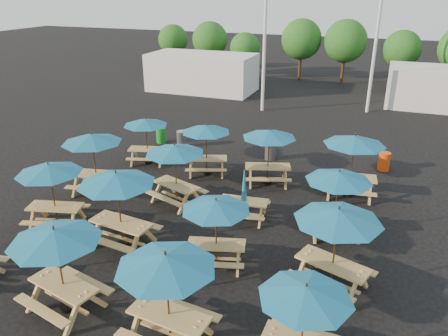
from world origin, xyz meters
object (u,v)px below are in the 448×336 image
at_px(picnic_unit_13, 338,220).
at_px(waste_bin_2, 270,151).
at_px(picnic_unit_9, 216,209).
at_px(picnic_unit_15, 354,144).
at_px(picnic_unit_14, 339,180).
at_px(picnic_unit_10, 244,196).
at_px(waste_bin_0, 161,135).
at_px(waste_bin_1, 182,139).
at_px(picnic_unit_7, 206,131).
at_px(picnic_unit_8, 166,266).
at_px(picnic_unit_4, 55,240).
at_px(picnic_unit_1, 49,172).
at_px(picnic_unit_3, 146,124).
at_px(picnic_unit_11, 269,137).
at_px(waste_bin_3, 384,161).
at_px(picnic_unit_5, 117,183).
at_px(picnic_unit_2, 92,142).
at_px(picnic_unit_6, 175,153).

height_order(picnic_unit_13, waste_bin_2, picnic_unit_13).
bearing_deg(picnic_unit_9, picnic_unit_15, 46.61).
distance_m(picnic_unit_14, picnic_unit_15, 3.14).
bearing_deg(picnic_unit_10, waste_bin_0, 130.88).
height_order(picnic_unit_10, waste_bin_1, picnic_unit_10).
bearing_deg(picnic_unit_7, picnic_unit_8, -92.21).
xyz_separation_m(picnic_unit_7, picnic_unit_8, (2.98, -9.33, 0.15)).
height_order(picnic_unit_8, picnic_unit_13, picnic_unit_13).
bearing_deg(waste_bin_0, waste_bin_1, -7.59).
height_order(picnic_unit_4, picnic_unit_13, picnic_unit_13).
height_order(picnic_unit_1, picnic_unit_8, picnic_unit_8).
xyz_separation_m(picnic_unit_10, picnic_unit_13, (3.43, -2.83, 1.26)).
bearing_deg(picnic_unit_13, waste_bin_2, 133.81).
distance_m(picnic_unit_3, picnic_unit_14, 9.52).
xyz_separation_m(picnic_unit_13, waste_bin_1, (-8.72, 8.80, -1.73)).
relative_size(picnic_unit_4, waste_bin_2, 3.25).
height_order(picnic_unit_9, picnic_unit_11, picnic_unit_11).
height_order(picnic_unit_9, waste_bin_3, picnic_unit_9).
xyz_separation_m(picnic_unit_5, waste_bin_3, (7.55, 9.36, -1.79)).
relative_size(picnic_unit_3, picnic_unit_14, 0.91).
xyz_separation_m(picnic_unit_2, picnic_unit_10, (6.13, 0.01, -1.25)).
bearing_deg(picnic_unit_9, waste_bin_2, 78.96).
relative_size(picnic_unit_5, picnic_unit_9, 1.06).
xyz_separation_m(picnic_unit_5, picnic_unit_11, (3.06, 6.16, -0.15)).
xyz_separation_m(waste_bin_1, waste_bin_2, (4.68, -0.10, 0.00)).
distance_m(picnic_unit_8, picnic_unit_11, 9.29).
xyz_separation_m(picnic_unit_8, waste_bin_0, (-6.78, 12.25, -1.69)).
height_order(picnic_unit_1, picnic_unit_10, picnic_unit_1).
relative_size(picnic_unit_14, picnic_unit_15, 1.06).
bearing_deg(picnic_unit_7, picnic_unit_1, -137.16).
distance_m(picnic_unit_3, picnic_unit_9, 8.63).
xyz_separation_m(picnic_unit_3, waste_bin_2, (5.18, 2.48, -1.46)).
relative_size(picnic_unit_8, picnic_unit_9, 1.00).
distance_m(picnic_unit_4, picnic_unit_15, 11.03).
relative_size(picnic_unit_7, picnic_unit_14, 0.98).
bearing_deg(picnic_unit_4, waste_bin_2, 92.46).
xyz_separation_m(picnic_unit_10, waste_bin_0, (-6.57, 6.15, -0.48)).
relative_size(picnic_unit_6, picnic_unit_11, 1.01).
bearing_deg(picnic_unit_9, waste_bin_0, 110.72).
distance_m(waste_bin_1, waste_bin_2, 4.69).
height_order(picnic_unit_8, picnic_unit_11, picnic_unit_8).
height_order(picnic_unit_2, waste_bin_1, picnic_unit_2).
bearing_deg(picnic_unit_8, picnic_unit_5, 142.55).
bearing_deg(picnic_unit_11, picnic_unit_15, -18.18).
relative_size(picnic_unit_13, waste_bin_1, 3.57).
bearing_deg(picnic_unit_2, picnic_unit_1, -94.91).
height_order(picnic_unit_1, picnic_unit_3, picnic_unit_1).
height_order(picnic_unit_7, picnic_unit_15, picnic_unit_15).
distance_m(picnic_unit_9, picnic_unit_15, 6.86).
bearing_deg(picnic_unit_14, picnic_unit_3, 139.52).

